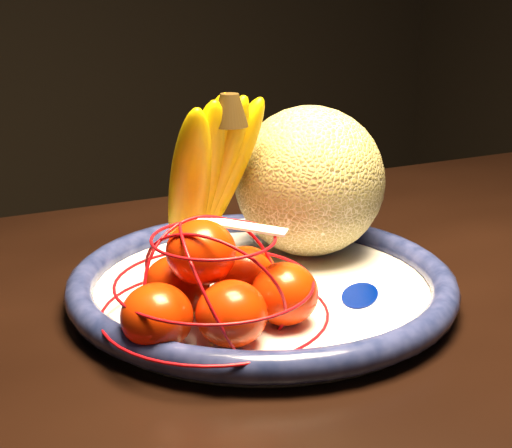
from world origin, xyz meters
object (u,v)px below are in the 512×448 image
cantaloupe (310,181)px  mandarin_bag (216,290)px  banana_bunch (204,176)px  fruit_bowl (262,285)px

cantaloupe → mandarin_bag: cantaloupe is taller
banana_bunch → mandarin_bag: (-0.05, -0.11, -0.06)m
cantaloupe → banana_bunch: size_ratio=0.80×
cantaloupe → fruit_bowl: bearing=-151.5°
banana_bunch → cantaloupe: bearing=-17.2°
fruit_bowl → cantaloupe: (0.09, 0.05, 0.07)m
banana_bunch → mandarin_bag: 0.13m
fruit_bowl → banana_bunch: size_ratio=1.88×
fruit_bowl → banana_bunch: banana_bunch is taller
mandarin_bag → fruit_bowl: bearing=33.4°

